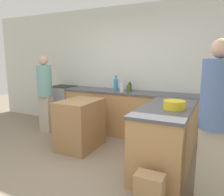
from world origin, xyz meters
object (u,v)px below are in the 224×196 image
object	(u,v)px
olive_oil_bottle	(129,88)
vinegar_bottle_clear	(122,87)
hot_sauce_bottle	(121,87)
person_by_range	(45,91)
range_oven	(63,105)
dish_soap_bottle	(116,84)
person_at_peninsula	(215,118)
mixing_bowl	(174,105)
wine_bottle_dark	(130,87)
island_table	(80,124)
paper_bag	(149,191)

from	to	relation	value
olive_oil_bottle	vinegar_bottle_clear	size ratio (longest dim) A/B	0.75
hot_sauce_bottle	person_by_range	size ratio (longest dim) A/B	0.12
range_oven	dish_soap_bottle	world-z (taller)	dish_soap_bottle
person_at_peninsula	person_by_range	bearing A→B (deg)	162.82
mixing_bowl	dish_soap_bottle	distance (m)	1.91
vinegar_bottle_clear	mixing_bowl	bearing A→B (deg)	-40.43
wine_bottle_dark	olive_oil_bottle	xyz separation A→B (m)	(0.06, -0.20, -0.00)
dish_soap_bottle	vinegar_bottle_clear	bearing A→B (deg)	-40.15
range_oven	vinegar_bottle_clear	size ratio (longest dim) A/B	3.84
island_table	dish_soap_bottle	world-z (taller)	dish_soap_bottle
vinegar_bottle_clear	hot_sauce_bottle	bearing A→B (deg)	117.20
range_oven	island_table	xyz separation A→B (m)	(1.20, -1.01, -0.03)
person_by_range	mixing_bowl	bearing A→B (deg)	-12.01
range_oven	dish_soap_bottle	bearing A→B (deg)	1.31
person_by_range	hot_sauce_bottle	bearing A→B (deg)	21.09
mixing_bowl	wine_bottle_dark	world-z (taller)	wine_bottle_dark
wine_bottle_dark	person_by_range	size ratio (longest dim) A/B	0.11
mixing_bowl	person_by_range	xyz separation A→B (m)	(-2.85, 0.61, -0.08)
island_table	mixing_bowl	bearing A→B (deg)	-6.74
vinegar_bottle_clear	olive_oil_bottle	bearing A→B (deg)	34.16
mixing_bowl	olive_oil_bottle	distance (m)	1.58
range_oven	olive_oil_bottle	bearing A→B (deg)	-2.53
paper_bag	vinegar_bottle_clear	bearing A→B (deg)	121.63
range_oven	hot_sauce_bottle	distance (m)	1.65
range_oven	person_at_peninsula	bearing A→B (deg)	-25.84
mixing_bowl	person_at_peninsula	world-z (taller)	person_at_peninsula
hot_sauce_bottle	dish_soap_bottle	xyz separation A→B (m)	(-0.14, 0.03, 0.05)
person_by_range	island_table	bearing A→B (deg)	-19.10
range_oven	olive_oil_bottle	size ratio (longest dim) A/B	5.10
island_table	olive_oil_bottle	bearing A→B (deg)	59.23
person_by_range	person_at_peninsula	distance (m)	3.51
range_oven	person_by_range	bearing A→B (deg)	-88.19
range_oven	vinegar_bottle_clear	xyz separation A→B (m)	(1.64, -0.16, 0.56)
range_oven	person_by_range	size ratio (longest dim) A/B	0.57
vinegar_bottle_clear	paper_bag	size ratio (longest dim) A/B	0.64
hot_sauce_bottle	person_by_range	bearing A→B (deg)	-158.91
olive_oil_bottle	dish_soap_bottle	bearing A→B (deg)	162.04
mixing_bowl	person_by_range	bearing A→B (deg)	167.99
mixing_bowl	wine_bottle_dark	size ratio (longest dim) A/B	1.55
hot_sauce_bottle	vinegar_bottle_clear	world-z (taller)	vinegar_bottle_clear
vinegar_bottle_clear	paper_bag	xyz separation A→B (m)	(1.16, -1.88, -0.84)
person_by_range	paper_bag	size ratio (longest dim) A/B	4.30
mixing_bowl	hot_sauce_bottle	xyz separation A→B (m)	(-1.31, 1.20, 0.02)
island_table	olive_oil_bottle	world-z (taller)	olive_oil_bottle
island_table	mixing_bowl	xyz separation A→B (m)	(1.67, -0.20, 0.55)
person_at_peninsula	wine_bottle_dark	bearing A→B (deg)	133.62
paper_bag	person_at_peninsula	bearing A→B (deg)	35.02
hot_sauce_bottle	person_at_peninsula	xyz separation A→B (m)	(1.82, -1.63, -0.03)
wine_bottle_dark	dish_soap_bottle	size ratio (longest dim) A/B	0.58
range_oven	paper_bag	xyz separation A→B (m)	(2.80, -2.04, -0.28)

